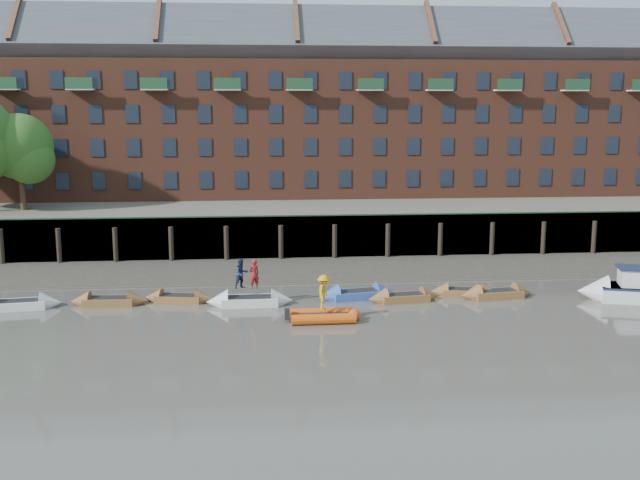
{
  "coord_description": "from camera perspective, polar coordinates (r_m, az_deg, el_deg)",
  "views": [
    {
      "loc": [
        -3.89,
        -32.62,
        11.18
      ],
      "look_at": [
        0.04,
        12.0,
        3.2
      ],
      "focal_mm": 42.0,
      "sensor_mm": 36.0,
      "label": 1
    }
  ],
  "objects": [
    {
      "name": "rowboat_7",
      "position": [
        45.76,
        13.31,
        -4.02
      ],
      "size": [
        4.7,
        1.88,
        1.32
      ],
      "rotation": [
        0.0,
        0.0,
        0.12
      ],
      "color": "brown",
      "rests_on": "ground"
    },
    {
      "name": "rib_tender",
      "position": [
        39.78,
        0.42,
        -5.8
      ],
      "size": [
        3.71,
        1.79,
        0.64
      ],
      "rotation": [
        0.0,
        0.0,
        0.02
      ],
      "color": "#D54E0F",
      "rests_on": "ground"
    },
    {
      "name": "rowboat_0",
      "position": [
        45.45,
        -22.02,
        -4.58
      ],
      "size": [
        4.84,
        2.0,
        1.36
      ],
      "rotation": [
        0.0,
        0.0,
        0.14
      ],
      "color": "silver",
      "rests_on": "ground"
    },
    {
      "name": "foreshore",
      "position": [
        51.99,
        -0.63,
        -2.32
      ],
      "size": [
        110.0,
        8.0,
        0.5
      ],
      "primitive_type": "cube",
      "color": "#3D382F",
      "rests_on": "ground"
    },
    {
      "name": "river_wall",
      "position": [
        55.97,
        -0.98,
        0.24
      ],
      "size": [
        110.0,
        1.23,
        3.3
      ],
      "color": "#2D2A26",
      "rests_on": "ground"
    },
    {
      "name": "rowboat_3",
      "position": [
        43.05,
        -5.37,
        -4.65
      ],
      "size": [
        4.95,
        1.47,
        1.43
      ],
      "rotation": [
        0.0,
        0.0,
        0.01
      ],
      "color": "silver",
      "rests_on": "ground"
    },
    {
      "name": "rowboat_2",
      "position": [
        44.36,
        -10.69,
        -4.39
      ],
      "size": [
        4.25,
        1.89,
        1.19
      ],
      "rotation": [
        0.0,
        0.0,
        -0.18
      ],
      "color": "brown",
      "rests_on": "ground"
    },
    {
      "name": "ground",
      "position": [
        34.7,
        1.69,
        -8.7
      ],
      "size": [
        220.0,
        220.0,
        0.0
      ],
      "primitive_type": "plane",
      "color": "#58544C",
      "rests_on": "ground"
    },
    {
      "name": "person_rower_a",
      "position": [
        42.71,
        -5.05,
        -2.6
      ],
      "size": [
        0.73,
        0.61,
        1.7
      ],
      "primitive_type": "imported",
      "rotation": [
        0.0,
        0.0,
        3.53
      ],
      "color": "maroon",
      "rests_on": "rowboat_3"
    },
    {
      "name": "mud_band",
      "position": [
        48.68,
        -0.32,
        -3.18
      ],
      "size": [
        110.0,
        1.6,
        0.1
      ],
      "primitive_type": "cube",
      "color": "#4C4336",
      "rests_on": "ground"
    },
    {
      "name": "person_rib_crew",
      "position": [
        39.47,
        0.29,
        -4.03
      ],
      "size": [
        1.0,
        1.37,
        1.9
      ],
      "primitive_type": "imported",
      "rotation": [
        0.0,
        0.0,
        1.31
      ],
      "color": "orange",
      "rests_on": "rib_tender"
    },
    {
      "name": "bank_terrace",
      "position": [
        69.4,
        -1.78,
        2.16
      ],
      "size": [
        110.0,
        28.0,
        3.2
      ],
      "primitive_type": "cube",
      "color": "#5E594D",
      "rests_on": "ground"
    },
    {
      "name": "person_rower_b",
      "position": [
        42.84,
        -6.0,
        -2.55
      ],
      "size": [
        1.07,
        1.01,
        1.75
      ],
      "primitive_type": "imported",
      "rotation": [
        0.0,
        0.0,
        0.57
      ],
      "color": "#19233F",
      "rests_on": "rowboat_3"
    },
    {
      "name": "rowboat_5",
      "position": [
        44.03,
        6.43,
        -4.37
      ],
      "size": [
        4.5,
        1.85,
        1.27
      ],
      "rotation": [
        0.0,
        0.0,
        0.14
      ],
      "color": "brown",
      "rests_on": "ground"
    },
    {
      "name": "rowboat_1",
      "position": [
        44.62,
        -15.76,
        -4.5
      ],
      "size": [
        4.43,
        1.42,
        1.27
      ],
      "rotation": [
        0.0,
        0.0,
        -0.03
      ],
      "color": "brown",
      "rests_on": "ground"
    },
    {
      "name": "rowboat_4",
      "position": [
        44.43,
        2.84,
        -4.16
      ],
      "size": [
        4.93,
        2.25,
        1.38
      ],
      "rotation": [
        0.0,
        0.0,
        0.19
      ],
      "color": "#3552AB",
      "rests_on": "ground"
    },
    {
      "name": "motor_launch",
      "position": [
        47.31,
        22.31,
        -3.52
      ],
      "size": [
        6.61,
        3.78,
        2.59
      ],
      "rotation": [
        0.0,
        0.0,
        2.85
      ],
      "color": "silver",
      "rests_on": "ground"
    },
    {
      "name": "rowboat_6",
      "position": [
        45.91,
        10.98,
        -3.91
      ],
      "size": [
        4.22,
        1.93,
        1.18
      ],
      "rotation": [
        0.0,
        0.0,
        -0.19
      ],
      "color": "brown",
      "rests_on": "ground"
    },
    {
      "name": "apartment_terrace",
      "position": [
        69.74,
        -1.88,
        11.45
      ],
      "size": [
        80.6,
        15.56,
        20.98
      ],
      "color": "brown",
      "rests_on": "bank_terrace"
    }
  ]
}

